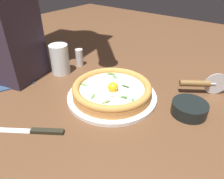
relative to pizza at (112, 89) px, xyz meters
The scene contains 9 objects.
ground_plane 0.06m from the pizza, 104.25° to the right, with size 2.40×2.40×0.03m, color brown.
pizza_plate 0.03m from the pizza, 131.74° to the right, with size 0.30×0.30×0.01m, color white.
pizza is the anchor object (origin of this frame).
side_bowl 0.25m from the pizza, 107.77° to the left, with size 0.11×0.11×0.04m, color black.
pizza_cutter 0.30m from the pizza, 133.26° to the left, with size 0.10×0.14×0.08m.
table_knife 0.27m from the pizza, 13.95° to the right, with size 0.14×0.19×0.01m.
drinking_glass 0.28m from the pizza, 93.39° to the right, with size 0.07×0.07×0.12m.
folded_napkin 0.39m from the pizza, 66.70° to the right, with size 0.14×0.09×0.01m, color navy.
pepper_shaker 0.29m from the pizza, 112.85° to the right, with size 0.03×0.03×0.07m, color silver.
Camera 1 is at (0.47, 0.40, 0.40)m, focal length 33.76 mm.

